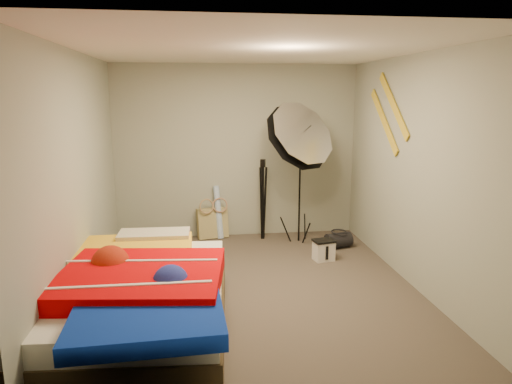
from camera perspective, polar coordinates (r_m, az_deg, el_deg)
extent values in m
plane|color=brown|center=(5.07, -0.25, -12.03)|extent=(4.00, 4.00, 0.00)
plane|color=silver|center=(4.65, -0.28, 17.39)|extent=(4.00, 4.00, 0.00)
plane|color=gray|center=(6.67, -2.41, 5.00)|extent=(3.50, 0.00, 3.50)
plane|color=gray|center=(2.78, 4.89, -5.11)|extent=(3.50, 0.00, 3.50)
plane|color=gray|center=(4.81, -21.44, 1.42)|extent=(0.00, 4.00, 4.00)
plane|color=gray|center=(5.21, 19.22, 2.35)|extent=(0.00, 4.00, 4.00)
cube|color=tan|center=(6.75, -5.45, -3.87)|extent=(0.47, 0.28, 0.46)
cylinder|color=#5C8FDA|center=(6.70, -4.73, -2.52)|extent=(0.17, 0.24, 0.78)
cube|color=silver|center=(5.92, 8.46, -7.27)|extent=(0.28, 0.22, 0.25)
cylinder|color=black|center=(6.41, 10.26, -5.97)|extent=(0.39, 0.29, 0.21)
cube|color=gold|center=(5.68, 16.82, 10.36)|extent=(0.02, 0.91, 0.78)
cube|color=gold|center=(5.92, 15.71, 8.53)|extent=(0.02, 0.91, 0.78)
cube|color=#42321E|center=(4.37, -14.19, -14.54)|extent=(1.63, 2.23, 0.28)
cube|color=silver|center=(4.27, -14.35, -11.71)|extent=(1.59, 2.18, 0.19)
cube|color=gold|center=(4.69, -15.31, -7.76)|extent=(1.18, 1.03, 0.15)
cube|color=#CD0205|center=(4.05, -14.14, -10.56)|extent=(1.47, 1.28, 0.17)
cube|color=#0C2EB1|center=(3.47, -13.35, -15.14)|extent=(1.10, 0.89, 0.13)
cube|color=#CF929D|center=(5.04, -12.59, -5.69)|extent=(0.76, 0.36, 0.15)
cylinder|color=black|center=(6.47, 5.48, 0.69)|extent=(0.03, 0.03, 1.60)
cube|color=black|center=(6.36, 5.61, 7.33)|extent=(0.08, 0.08, 0.10)
cone|color=white|center=(6.16, 5.15, 6.72)|extent=(1.01, 1.11, 1.17)
cylinder|color=black|center=(6.59, 0.85, -1.42)|extent=(0.05, 0.05, 1.06)
cube|color=black|center=(6.48, 0.87, 3.63)|extent=(0.08, 0.08, 0.11)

